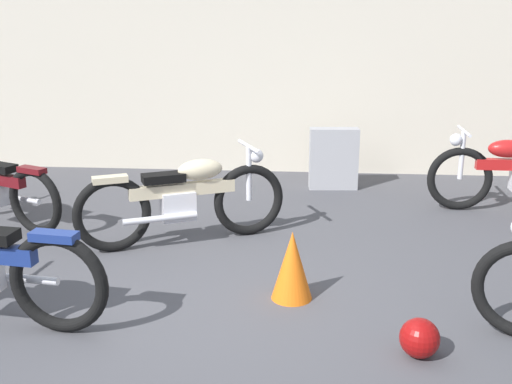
{
  "coord_description": "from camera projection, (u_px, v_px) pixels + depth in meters",
  "views": [
    {
      "loc": [
        0.77,
        -4.19,
        2.16
      ],
      "look_at": [
        0.32,
        1.28,
        0.55
      ],
      "focal_mm": 43.39,
      "sensor_mm": 36.0,
      "label": 1
    }
  ],
  "objects": [
    {
      "name": "stone_marker",
      "position": [
        334.0,
        159.0,
        7.73
      ],
      "size": [
        0.62,
        0.24,
        0.77
      ],
      "primitive_type": "cube",
      "rotation": [
        0.0,
        0.0,
        0.07
      ],
      "color": "#9E9EA3",
      "rests_on": "ground_plane"
    },
    {
      "name": "ground_plane",
      "position": [
        200.0,
        308.0,
        4.67
      ],
      "size": [
        40.0,
        40.0,
        0.0
      ],
      "primitive_type": "plane",
      "color": "#47474C"
    },
    {
      "name": "building_wall",
      "position": [
        251.0,
        60.0,
        8.41
      ],
      "size": [
        18.0,
        0.3,
        3.04
      ],
      "primitive_type": "cube",
      "color": "beige",
      "rests_on": "ground_plane"
    },
    {
      "name": "motorcycle_cream",
      "position": [
        185.0,
        199.0,
        5.88
      ],
      "size": [
        1.9,
        1.01,
        0.92
      ],
      "rotation": [
        0.0,
        0.0,
        0.43
      ],
      "color": "black",
      "rests_on": "ground_plane"
    },
    {
      "name": "traffic_cone",
      "position": [
        292.0,
        265.0,
        4.76
      ],
      "size": [
        0.32,
        0.32,
        0.55
      ],
      "primitive_type": "cone",
      "color": "orange",
      "rests_on": "ground_plane"
    },
    {
      "name": "helmet",
      "position": [
        420.0,
        338.0,
        3.99
      ],
      "size": [
        0.26,
        0.26,
        0.26
      ],
      "primitive_type": "sphere",
      "color": "maroon",
      "rests_on": "ground_plane"
    }
  ]
}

